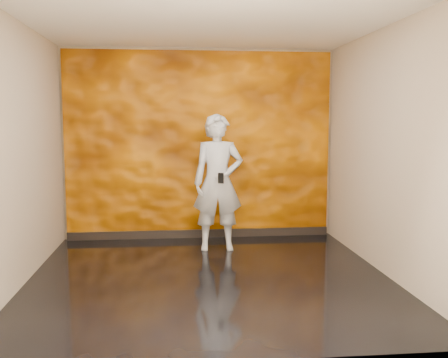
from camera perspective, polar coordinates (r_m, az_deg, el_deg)
room at (r=5.45m, az=-1.71°, el=3.03°), size 4.02×4.02×2.81m
feature_wall at (r=7.40m, az=-2.82°, el=3.84°), size 3.90×0.06×2.75m
baseboard at (r=7.54m, az=-2.74°, el=-6.24°), size 3.90×0.04×0.12m
man at (r=6.72m, az=-0.69°, el=-0.40°), size 0.68×0.46×1.83m
phone at (r=6.47m, az=-0.36°, el=0.10°), size 0.08×0.04×0.14m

